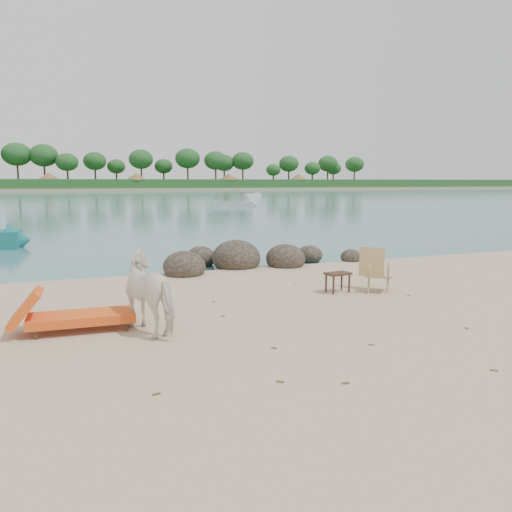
{
  "coord_description": "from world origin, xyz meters",
  "views": [
    {
      "loc": [
        -4.16,
        -7.28,
        2.49
      ],
      "look_at": [
        -0.63,
        2.0,
        1.0
      ],
      "focal_mm": 35.0,
      "sensor_mm": 36.0,
      "label": 1
    }
  ],
  "objects_px": {
    "cow": "(154,293)",
    "deck_chair": "(379,272)",
    "side_table": "(338,284)",
    "lounge_chair": "(82,313)",
    "boulders": "(244,260)"
  },
  "relations": [
    {
      "from": "side_table",
      "to": "deck_chair",
      "type": "height_order",
      "value": "deck_chair"
    },
    {
      "from": "cow",
      "to": "lounge_chair",
      "type": "height_order",
      "value": "cow"
    },
    {
      "from": "side_table",
      "to": "lounge_chair",
      "type": "relative_size",
      "value": 0.26
    },
    {
      "from": "cow",
      "to": "lounge_chair",
      "type": "relative_size",
      "value": 0.74
    },
    {
      "from": "boulders",
      "to": "cow",
      "type": "height_order",
      "value": "cow"
    },
    {
      "from": "cow",
      "to": "side_table",
      "type": "xyz_separation_m",
      "value": [
        4.3,
        1.43,
        -0.44
      ]
    },
    {
      "from": "side_table",
      "to": "deck_chair",
      "type": "xyz_separation_m",
      "value": [
        0.91,
        -0.25,
        0.26
      ]
    },
    {
      "from": "boulders",
      "to": "side_table",
      "type": "height_order",
      "value": "boulders"
    },
    {
      "from": "cow",
      "to": "side_table",
      "type": "relative_size",
      "value": 2.86
    },
    {
      "from": "cow",
      "to": "deck_chair",
      "type": "relative_size",
      "value": 1.64
    },
    {
      "from": "boulders",
      "to": "deck_chair",
      "type": "bearing_deg",
      "value": -68.59
    },
    {
      "from": "boulders",
      "to": "lounge_chair",
      "type": "relative_size",
      "value": 2.95
    },
    {
      "from": "boulders",
      "to": "cow",
      "type": "distance_m",
      "value": 6.54
    },
    {
      "from": "side_table",
      "to": "lounge_chair",
      "type": "height_order",
      "value": "lounge_chair"
    },
    {
      "from": "boulders",
      "to": "cow",
      "type": "relative_size",
      "value": 4.0
    }
  ]
}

